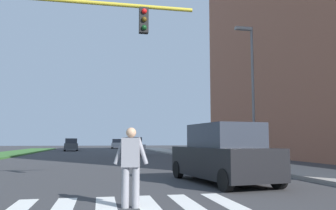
% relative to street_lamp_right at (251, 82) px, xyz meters
% --- Properties ---
extents(ground_plane, '(140.00, 140.00, 0.00)m').
position_rel_street_lamp_right_xyz_m(ground_plane, '(-8.29, 12.49, -4.59)').
color(ground_plane, '#38383A').
extents(crosswalk, '(6.75, 2.20, 0.01)m').
position_rel_street_lamp_right_xyz_m(crosswalk, '(-8.29, -9.24, -4.59)').
color(crosswalk, silver).
rests_on(crosswalk, ground_plane).
extents(sidewalk_right, '(3.00, 64.00, 0.15)m').
position_rel_street_lamp_right_xyz_m(sidewalk_right, '(0.60, 10.49, -4.52)').
color(sidewalk_right, '#9E9991').
rests_on(sidewalk_right, ground_plane).
extents(street_lamp_right, '(1.02, 0.24, 7.50)m').
position_rel_street_lamp_right_xyz_m(street_lamp_right, '(0.00, 0.00, 0.00)').
color(street_lamp_right, slate).
rests_on(street_lamp_right, sidewalk_right).
extents(pedestrian_performer, '(0.75, 0.31, 1.69)m').
position_rel_street_lamp_right_xyz_m(pedestrian_performer, '(-7.34, -9.66, -3.66)').
color(pedestrian_performer, gray).
rests_on(pedestrian_performer, ground_plane).
extents(suv_crossing, '(2.53, 4.82, 1.97)m').
position_rel_street_lamp_right_xyz_m(suv_crossing, '(-3.95, -6.05, -3.66)').
color(suv_crossing, black).
rests_on(suv_crossing, ground_plane).
extents(sedan_midblock, '(2.02, 4.53, 1.74)m').
position_rel_street_lamp_right_xyz_m(sedan_midblock, '(-4.92, 16.15, -3.79)').
color(sedan_midblock, '#B7B7BC').
rests_on(sedan_midblock, ground_plane).
extents(sedan_distant, '(2.15, 4.67, 1.71)m').
position_rel_street_lamp_right_xyz_m(sedan_distant, '(-11.95, 32.03, -3.80)').
color(sedan_distant, '#474C51').
rests_on(sedan_distant, ground_plane).
extents(sedan_far_horizon, '(2.13, 4.56, 1.71)m').
position_rel_street_lamp_right_xyz_m(sedan_far_horizon, '(-5.04, 46.11, -3.80)').
color(sedan_far_horizon, '#B7B7BC').
rests_on(sedan_far_horizon, ground_plane).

